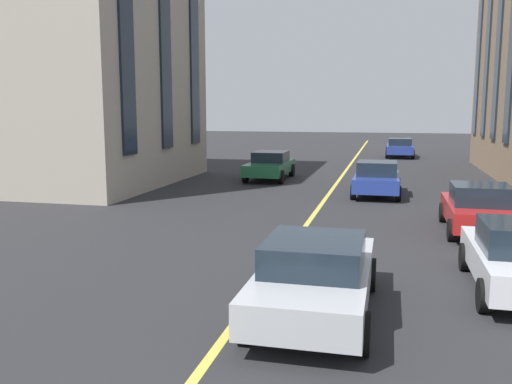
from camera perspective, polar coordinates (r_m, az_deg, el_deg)
The scene contains 7 objects.
lane_centre_line at distance 21.72m, azimuth 7.23°, elevation -0.66°, with size 80.00×0.16×0.01m.
car_blue_oncoming at distance 41.06m, azimuth 14.67°, elevation 4.49°, with size 4.40×1.95×1.37m.
car_red_parked_a at distance 16.79m, azimuth 22.13°, elevation -1.59°, with size 3.90×1.89×1.40m.
car_blue_parked_b at distance 22.69m, azimuth 12.40°, elevation 1.38°, with size 3.90×1.89×1.40m.
car_silver_near at distance 9.51m, azimuth 6.18°, elevation -8.53°, with size 4.40×1.95×1.37m.
car_green_far at distance 27.33m, azimuth 1.45°, elevation 2.80°, with size 4.40×1.95×1.37m.
building_left_near at distance 28.51m, azimuth -21.44°, elevation 13.31°, with size 11.20×12.62×12.19m.
Camera 1 is at (-1.31, -2.38, 3.51)m, focal length 38.60 mm.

